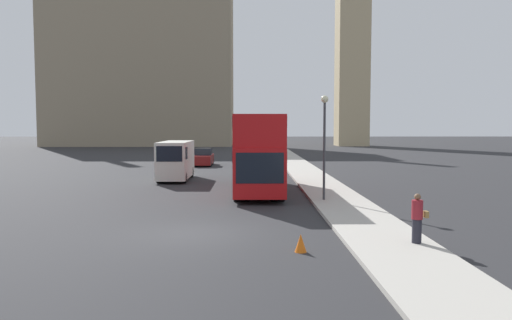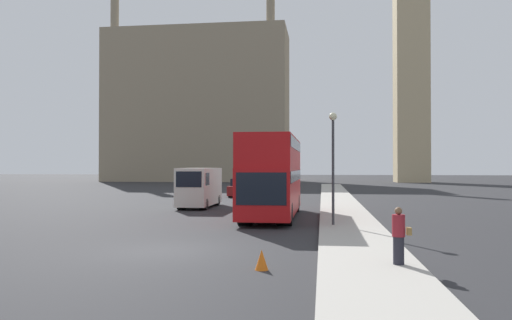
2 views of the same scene
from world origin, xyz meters
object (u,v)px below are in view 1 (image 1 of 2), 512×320
(red_double_decker_bus, at_px, (258,149))
(pedestrian, at_px, (417,218))
(parked_sedan, at_px, (203,158))
(white_van, at_px, (176,160))
(street_lamp, at_px, (324,130))

(red_double_decker_bus, distance_m, pedestrian, 14.04)
(red_double_decker_bus, xyz_separation_m, parked_sedan, (-4.88, 18.75, -1.69))
(white_van, xyz_separation_m, parked_sedan, (0.72, 12.70, -0.70))
(parked_sedan, bearing_deg, red_double_decker_bus, -75.41)
(red_double_decker_bus, relative_size, parked_sedan, 2.33)
(red_double_decker_bus, height_order, pedestrian, red_double_decker_bus)
(street_lamp, bearing_deg, parked_sedan, 109.43)
(red_double_decker_bus, bearing_deg, white_van, 132.78)
(red_double_decker_bus, relative_size, white_van, 1.83)
(street_lamp, bearing_deg, white_van, 130.89)
(pedestrian, bearing_deg, street_lamp, 99.77)
(white_van, bearing_deg, red_double_decker_bus, -47.22)
(red_double_decker_bus, bearing_deg, pedestrian, -70.19)
(parked_sedan, bearing_deg, pedestrian, -73.22)
(pedestrian, relative_size, parked_sedan, 0.35)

